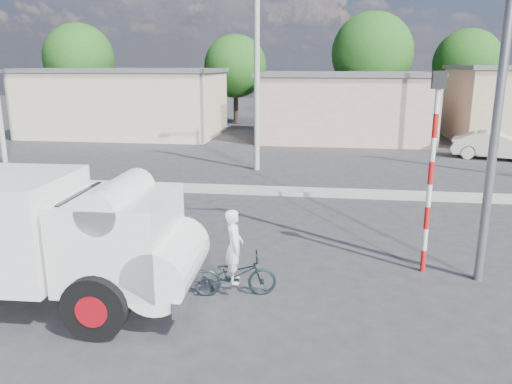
# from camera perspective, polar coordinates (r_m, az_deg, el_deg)

# --- Properties ---
(ground_plane) EXTENTS (120.00, 120.00, 0.00)m
(ground_plane) POSITION_cam_1_polar(r_m,az_deg,el_deg) (10.35, 1.93, -11.32)
(ground_plane) COLOR #2C2C2F
(ground_plane) RESTS_ON ground
(median) EXTENTS (40.00, 0.80, 0.16)m
(median) POSITION_cam_1_polar(r_m,az_deg,el_deg) (17.85, 4.68, 0.05)
(median) COLOR #99968E
(median) RESTS_ON ground
(truck) EXTENTS (6.20, 2.66, 2.53)m
(truck) POSITION_cam_1_polar(r_m,az_deg,el_deg) (10.19, -24.03, -4.52)
(truck) COLOR black
(truck) RESTS_ON ground
(bicycle) EXTENTS (1.74, 0.90, 0.87)m
(bicycle) POSITION_cam_1_polar(r_m,az_deg,el_deg) (10.03, -2.47, -9.43)
(bicycle) COLOR black
(bicycle) RESTS_ON ground
(cyclist) EXTENTS (0.45, 0.60, 1.48)m
(cyclist) POSITION_cam_1_polar(r_m,az_deg,el_deg) (9.92, -2.48, -7.83)
(cyclist) COLOR white
(cyclist) RESTS_ON ground
(car_cream) EXTENTS (4.27, 2.53, 1.33)m
(car_cream) POSITION_cam_1_polar(r_m,az_deg,el_deg) (26.93, 25.75, 4.80)
(car_cream) COLOR beige
(car_cream) RESTS_ON ground
(traffic_pole) EXTENTS (0.28, 0.18, 4.36)m
(traffic_pole) POSITION_cam_1_polar(r_m,az_deg,el_deg) (11.17, 19.50, 3.81)
(traffic_pole) COLOR red
(traffic_pole) RESTS_ON ground
(streetlight) EXTENTS (2.34, 0.22, 9.00)m
(streetlight) POSITION_cam_1_polar(r_m,az_deg,el_deg) (10.96, 25.87, 15.50)
(streetlight) COLOR slate
(streetlight) RESTS_ON ground
(building_row) EXTENTS (37.80, 7.30, 4.44)m
(building_row) POSITION_cam_1_polar(r_m,az_deg,el_deg) (31.36, 8.37, 9.94)
(building_row) COLOR beige
(building_row) RESTS_ON ground
(tree_row) EXTENTS (34.13, 7.32, 8.10)m
(tree_row) POSITION_cam_1_polar(r_m,az_deg,el_deg) (38.03, 3.25, 14.88)
(tree_row) COLOR #38281E
(tree_row) RESTS_ON ground
(utility_poles) EXTENTS (35.40, 0.24, 8.00)m
(utility_poles) POSITION_cam_1_polar(r_m,az_deg,el_deg) (21.40, 14.52, 12.82)
(utility_poles) COLOR #99968E
(utility_poles) RESTS_ON ground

